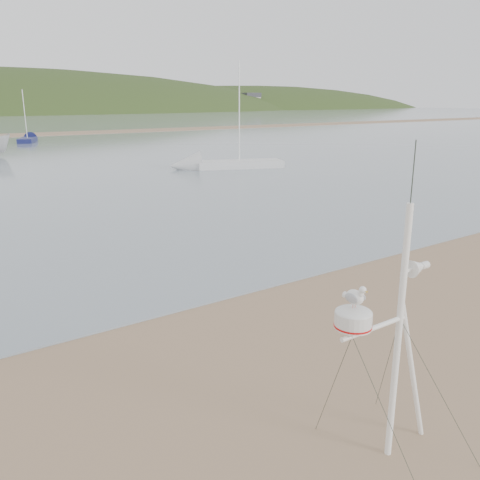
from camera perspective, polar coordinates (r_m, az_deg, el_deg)
ground at (r=7.84m, az=-8.18°, el=-21.68°), size 560.00×560.00×0.00m
mast_rig at (r=7.25m, az=16.88°, el=-15.79°), size 1.90×2.03×4.28m
sailboat_blue_far at (r=65.69m, az=-22.54°, el=10.45°), size 3.79×6.47×6.33m
sailboat_white_near at (r=36.15m, az=-3.59°, el=8.41°), size 8.21×4.74×7.96m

